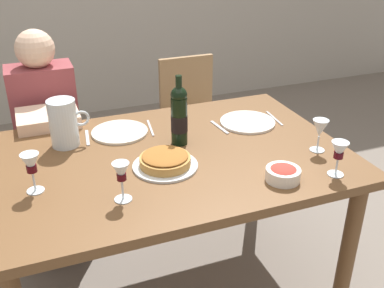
# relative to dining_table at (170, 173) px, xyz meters

# --- Properties ---
(ground_plane) EXTENTS (8.00, 8.00, 0.00)m
(ground_plane) POSITION_rel_dining_table_xyz_m (0.00, 0.00, -0.67)
(ground_plane) COLOR slate
(dining_table) EXTENTS (1.50, 1.00, 0.76)m
(dining_table) POSITION_rel_dining_table_xyz_m (0.00, 0.00, 0.00)
(dining_table) COLOR brown
(dining_table) RESTS_ON ground
(wine_bottle) EXTENTS (0.07, 0.07, 0.31)m
(wine_bottle) POSITION_rel_dining_table_xyz_m (0.08, 0.09, 0.23)
(wine_bottle) COLOR black
(wine_bottle) RESTS_ON dining_table
(water_pitcher) EXTENTS (0.17, 0.12, 0.21)m
(water_pitcher) POSITION_rel_dining_table_xyz_m (-0.40, 0.25, 0.19)
(water_pitcher) COLOR silver
(water_pitcher) RESTS_ON dining_table
(baked_tart) EXTENTS (0.26, 0.26, 0.06)m
(baked_tart) POSITION_rel_dining_table_xyz_m (-0.05, -0.10, 0.12)
(baked_tart) COLOR silver
(baked_tart) RESTS_ON dining_table
(salad_bowl) EXTENTS (0.13, 0.13, 0.06)m
(salad_bowl) POSITION_rel_dining_table_xyz_m (0.34, -0.35, 0.12)
(salad_bowl) COLOR white
(salad_bowl) RESTS_ON dining_table
(wine_glass_left_diner) EXTENTS (0.07, 0.07, 0.14)m
(wine_glass_left_diner) POSITION_rel_dining_table_xyz_m (0.56, -0.39, 0.19)
(wine_glass_left_diner) COLOR silver
(wine_glass_left_diner) RESTS_ON dining_table
(wine_glass_right_diner) EXTENTS (0.07, 0.07, 0.15)m
(wine_glass_right_diner) POSITION_rel_dining_table_xyz_m (-0.55, -0.10, 0.20)
(wine_glass_right_diner) COLOR silver
(wine_glass_right_diner) RESTS_ON dining_table
(wine_glass_centre) EXTENTS (0.06, 0.06, 0.15)m
(wine_glass_centre) POSITION_rel_dining_table_xyz_m (-0.26, -0.27, 0.20)
(wine_glass_centre) COLOR silver
(wine_glass_centre) RESTS_ON dining_table
(wine_glass_spare) EXTENTS (0.07, 0.07, 0.14)m
(wine_glass_spare) POSITION_rel_dining_table_xyz_m (0.61, -0.19, 0.19)
(wine_glass_spare) COLOR silver
(wine_glass_spare) RESTS_ON dining_table
(dinner_plate_left_setting) EXTENTS (0.27, 0.27, 0.01)m
(dinner_plate_left_setting) POSITION_rel_dining_table_xyz_m (0.46, 0.17, 0.10)
(dinner_plate_left_setting) COLOR white
(dinner_plate_left_setting) RESTS_ON dining_table
(dinner_plate_right_setting) EXTENTS (0.26, 0.26, 0.01)m
(dinner_plate_right_setting) POSITION_rel_dining_table_xyz_m (-0.15, 0.28, 0.10)
(dinner_plate_right_setting) COLOR silver
(dinner_plate_right_setting) RESTS_ON dining_table
(fork_left_setting) EXTENTS (0.03, 0.16, 0.00)m
(fork_left_setting) POSITION_rel_dining_table_xyz_m (0.31, 0.17, 0.09)
(fork_left_setting) COLOR silver
(fork_left_setting) RESTS_ON dining_table
(knife_left_setting) EXTENTS (0.02, 0.18, 0.00)m
(knife_left_setting) POSITION_rel_dining_table_xyz_m (0.61, 0.17, 0.09)
(knife_left_setting) COLOR silver
(knife_left_setting) RESTS_ON dining_table
(knife_right_setting) EXTENTS (0.03, 0.18, 0.00)m
(knife_right_setting) POSITION_rel_dining_table_xyz_m (0.00, 0.28, 0.09)
(knife_right_setting) COLOR silver
(knife_right_setting) RESTS_ON dining_table
(spoon_right_setting) EXTENTS (0.03, 0.16, 0.00)m
(spoon_right_setting) POSITION_rel_dining_table_xyz_m (-0.30, 0.28, 0.09)
(spoon_right_setting) COLOR silver
(spoon_right_setting) RESTS_ON dining_table
(chair_left) EXTENTS (0.40, 0.40, 0.87)m
(chair_left) POSITION_rel_dining_table_xyz_m (-0.45, 0.91, -0.17)
(chair_left) COLOR #9E7A51
(chair_left) RESTS_ON ground
(diner_left) EXTENTS (0.34, 0.50, 1.16)m
(diner_left) POSITION_rel_dining_table_xyz_m (-0.45, 0.68, -0.05)
(diner_left) COLOR #8E3D42
(diner_left) RESTS_ON ground
(chair_right) EXTENTS (0.40, 0.40, 0.87)m
(chair_right) POSITION_rel_dining_table_xyz_m (0.45, 0.91, -0.17)
(chair_right) COLOR #9E7A51
(chair_right) RESTS_ON ground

